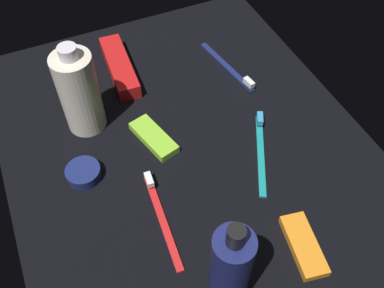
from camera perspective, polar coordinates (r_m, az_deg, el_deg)
The scene contains 10 objects.
ground_plane at distance 78.20cm, azimuth -0.00°, elevation -1.64°, with size 84.00×64.00×1.20cm, color black.
lotion_bottle at distance 57.53cm, azimuth 5.02°, elevation -16.39°, with size 5.26×5.26×19.99cm.
bodywash_bottle at distance 78.96cm, azimuth -14.68°, elevation 6.64°, with size 7.12×7.12×18.24cm.
toothbrush_red at distance 70.56cm, azimuth -4.19°, elevation -9.19°, with size 18.04×2.58×2.10cm.
toothbrush_navy at distance 92.91cm, azimuth 5.03°, elevation 9.96°, with size 17.96×4.08×2.10cm.
toothbrush_teal at distance 78.81cm, azimuth 9.07°, elevation -0.54°, with size 16.53×9.37×2.10cm.
toothpaste_box_red at distance 92.63cm, azimuth -9.56°, elevation 10.04°, with size 17.60×4.40×3.20cm, color red.
snack_bar_orange at distance 69.83cm, azimuth 14.53°, elevation -12.84°, with size 10.40×4.00×1.50cm, color orange.
snack_bar_lime at distance 79.50cm, azimuth -5.09°, elevation 0.86°, with size 10.40×4.00×1.50cm, color #8CD133.
cream_tin_left at distance 76.40cm, azimuth -14.15°, elevation -3.73°, with size 6.00×6.00×2.06cm, color navy.
Camera 1 is at (42.75, -19.13, 62.03)cm, focal length 40.34 mm.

